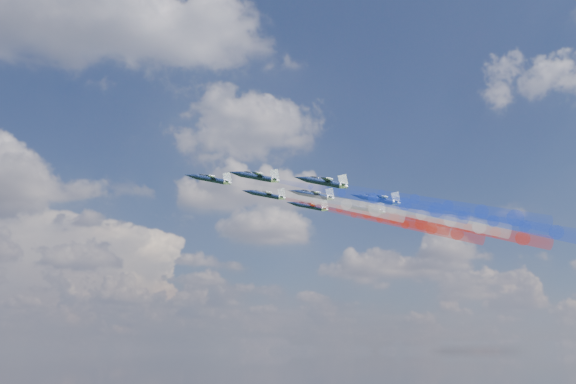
{
  "coord_description": "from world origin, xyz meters",
  "views": [
    {
      "loc": [
        -51.79,
        -110.31,
        123.24
      ],
      "look_at": [
        -24.97,
        20.43,
        155.62
      ],
      "focal_mm": 41.07,
      "sensor_mm": 36.0,
      "label": 1
    }
  ],
  "objects": [
    {
      "name": "jet_lead",
      "position": [
        -40.99,
        23.67,
        158.34
      ],
      "size": [
        12.01,
        10.23,
        5.36
      ],
      "primitive_type": null,
      "rotation": [
        0.19,
        -0.1,
        1.36
      ],
      "color": "black"
    },
    {
      "name": "trail_lead",
      "position": [
        -18.87,
        19.46,
        154.14
      ],
      "size": [
        36.74,
        10.54,
        10.43
      ],
      "primitive_type": null,
      "rotation": [
        0.19,
        -0.1,
        1.36
      ],
      "color": "white"
    },
    {
      "name": "jet_inner_left",
      "position": [
        -33.17,
        11.06,
        155.99
      ],
      "size": [
        12.01,
        10.23,
        5.36
      ],
      "primitive_type": null,
      "rotation": [
        0.19,
        -0.1,
        1.36
      ],
      "color": "black"
    },
    {
      "name": "trail_inner_left",
      "position": [
        -11.05,
        6.84,
        151.78
      ],
      "size": [
        36.74,
        10.54,
        10.43
      ],
      "primitive_type": null,
      "rotation": [
        0.19,
        -0.1,
        1.36
      ],
      "color": "blue"
    },
    {
      "name": "jet_inner_right",
      "position": [
        -27.96,
        30.63,
        157.26
      ],
      "size": [
        12.01,
        10.23,
        5.36
      ],
      "primitive_type": null,
      "rotation": [
        0.19,
        -0.1,
        1.36
      ],
      "color": "black"
    },
    {
      "name": "trail_inner_right",
      "position": [
        -5.84,
        26.41,
        153.05
      ],
      "size": [
        36.74,
        10.54,
        10.43
      ],
      "primitive_type": null,
      "rotation": [
        0.19,
        -0.1,
        1.36
      ],
      "color": "red"
    },
    {
      "name": "jet_outer_left",
      "position": [
        -22.26,
        1.69,
        153.09
      ],
      "size": [
        12.01,
        10.23,
        5.36
      ],
      "primitive_type": null,
      "rotation": [
        0.19,
        -0.1,
        1.36
      ],
      "color": "black"
    },
    {
      "name": "trail_outer_left",
      "position": [
        -0.14,
        -2.53,
        148.88
      ],
      "size": [
        36.74,
        10.54,
        10.43
      ],
      "primitive_type": null,
      "rotation": [
        0.19,
        -0.1,
        1.36
      ],
      "color": "blue"
    },
    {
      "name": "jet_center_third",
      "position": [
        -19.89,
        19.48,
        154.99
      ],
      "size": [
        12.01,
        10.23,
        5.36
      ],
      "primitive_type": null,
      "rotation": [
        0.19,
        -0.1,
        1.36
      ],
      "color": "black"
    },
    {
      "name": "trail_center_third",
      "position": [
        2.23,
        15.27,
        150.79
      ],
      "size": [
        36.74,
        10.54,
        10.43
      ],
      "primitive_type": null,
      "rotation": [
        0.19,
        -0.1,
        1.36
      ],
      "color": "white"
    },
    {
      "name": "jet_outer_right",
      "position": [
        -16.55,
        36.62,
        156.4
      ],
      "size": [
        12.01,
        10.23,
        5.36
      ],
      "primitive_type": null,
      "rotation": [
        0.19,
        -0.1,
        1.36
      ],
      "color": "black"
    },
    {
      "name": "trail_outer_right",
      "position": [
        5.57,
        32.4,
        152.19
      ],
      "size": [
        36.74,
        10.54,
        10.43
      ],
      "primitive_type": null,
      "rotation": [
        0.19,
        -0.1,
        1.36
      ],
      "color": "red"
    },
    {
      "name": "jet_rear_left",
      "position": [
        -9.4,
        9.1,
        152.18
      ],
      "size": [
        12.01,
        10.23,
        5.36
      ],
      "primitive_type": null,
      "rotation": [
        0.19,
        -0.1,
        1.36
      ],
      "color": "black"
    },
    {
      "name": "trail_rear_left",
      "position": [
        12.72,
        4.89,
        147.97
      ],
      "size": [
        36.74,
        10.54,
        10.43
      ],
      "primitive_type": null,
      "rotation": [
        0.19,
        -0.1,
        1.36
      ],
      "color": "blue"
    },
    {
      "name": "jet_rear_right",
      "position": [
        -6.44,
        25.66,
        153.95
      ],
      "size": [
        12.01,
        10.23,
        5.36
      ],
      "primitive_type": null,
      "rotation": [
        0.19,
        -0.1,
        1.36
      ],
      "color": "black"
    },
    {
      "name": "trail_rear_right",
      "position": [
        15.68,
        21.45,
        149.74
      ],
      "size": [
        36.74,
        10.54,
        10.43
      ],
      "primitive_type": null,
      "rotation": [
        0.19,
        -0.1,
        1.36
      ],
      "color": "red"
    }
  ]
}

